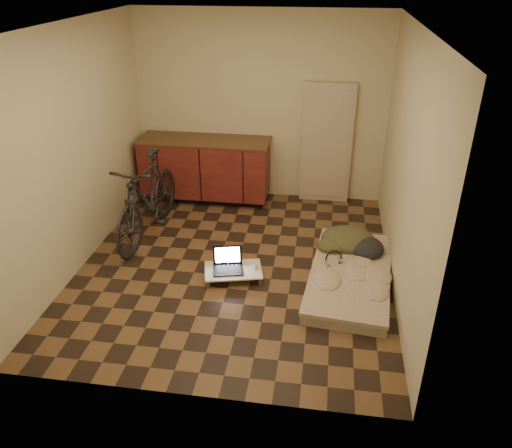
# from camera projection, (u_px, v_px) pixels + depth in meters

# --- Properties ---
(room_shell) EXTENTS (3.50, 4.00, 2.60)m
(room_shell) POSITION_uv_depth(u_px,v_px,m) (234.00, 158.00, 5.19)
(room_shell) COLOR brown
(room_shell) RESTS_ON ground
(cabinets) EXTENTS (1.84, 0.62, 0.91)m
(cabinets) POSITION_uv_depth(u_px,v_px,m) (206.00, 169.00, 7.16)
(cabinets) COLOR black
(cabinets) RESTS_ON ground
(appliance_panel) EXTENTS (0.70, 0.10, 1.70)m
(appliance_panel) POSITION_uv_depth(u_px,v_px,m) (327.00, 144.00, 6.97)
(appliance_panel) COLOR beige
(appliance_panel) RESTS_ON ground
(bicycle) EXTENTS (0.66, 1.83, 1.16)m
(bicycle) POSITION_uv_depth(u_px,v_px,m) (147.00, 194.00, 6.13)
(bicycle) COLOR black
(bicycle) RESTS_ON ground
(futon) EXTENTS (1.01, 1.83, 0.15)m
(futon) POSITION_uv_depth(u_px,v_px,m) (350.00, 276.00, 5.45)
(futon) COLOR tan
(futon) RESTS_ON ground
(clothing_pile) EXTENTS (0.73, 0.63, 0.27)m
(clothing_pile) POSITION_uv_depth(u_px,v_px,m) (353.00, 236.00, 5.81)
(clothing_pile) COLOR #414327
(clothing_pile) RESTS_ON futon
(headphones) EXTENTS (0.28, 0.27, 0.15)m
(headphones) POSITION_uv_depth(u_px,v_px,m) (334.00, 258.00, 5.49)
(headphones) COLOR black
(headphones) RESTS_ON futon
(lap_desk) EXTENTS (0.70, 0.54, 0.10)m
(lap_desk) POSITION_uv_depth(u_px,v_px,m) (233.00, 270.00, 5.51)
(lap_desk) COLOR brown
(lap_desk) RESTS_ON ground
(laptop) EXTENTS (0.38, 0.36, 0.22)m
(laptop) POSITION_uv_depth(u_px,v_px,m) (228.00, 264.00, 5.51)
(laptop) COLOR black
(laptop) RESTS_ON lap_desk
(mouse) EXTENTS (0.10, 0.12, 0.04)m
(mouse) POSITION_uv_depth(u_px,v_px,m) (255.00, 266.00, 5.53)
(mouse) COLOR silver
(mouse) RESTS_ON lap_desk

